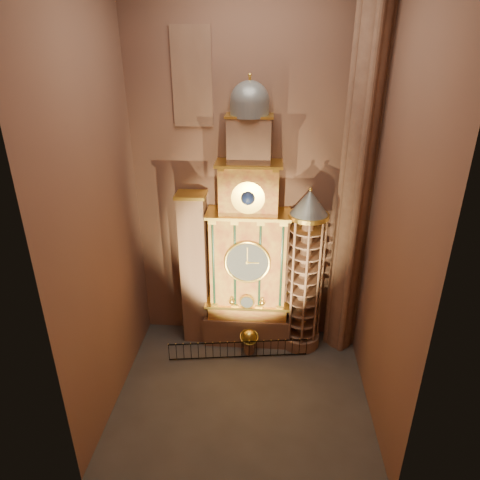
# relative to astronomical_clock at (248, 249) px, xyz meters

# --- Properties ---
(floor) EXTENTS (14.00, 14.00, 0.00)m
(floor) POSITION_rel_astronomical_clock_xyz_m (0.00, -4.96, -6.68)
(floor) COLOR #383330
(floor) RESTS_ON ground
(wall_back) EXTENTS (22.00, 0.00, 22.00)m
(wall_back) POSITION_rel_astronomical_clock_xyz_m (0.00, 1.04, 4.32)
(wall_back) COLOR #845C47
(wall_back) RESTS_ON floor
(wall_left) EXTENTS (0.00, 22.00, 22.00)m
(wall_left) POSITION_rel_astronomical_clock_xyz_m (-7.00, -4.96, 4.32)
(wall_left) COLOR #845C47
(wall_left) RESTS_ON floor
(wall_right) EXTENTS (0.00, 22.00, 22.00)m
(wall_right) POSITION_rel_astronomical_clock_xyz_m (7.00, -4.96, 4.32)
(wall_right) COLOR #845C47
(wall_right) RESTS_ON floor
(astronomical_clock) EXTENTS (5.60, 2.41, 16.70)m
(astronomical_clock) POSITION_rel_astronomical_clock_xyz_m (0.00, 0.00, 0.00)
(astronomical_clock) COLOR #8C634C
(astronomical_clock) RESTS_ON floor
(portrait_tower) EXTENTS (1.80, 1.60, 10.20)m
(portrait_tower) POSITION_rel_astronomical_clock_xyz_m (-3.40, 0.02, -1.53)
(portrait_tower) COLOR #8C634C
(portrait_tower) RESTS_ON floor
(stair_turret) EXTENTS (2.50, 2.50, 10.80)m
(stair_turret) POSITION_rel_astronomical_clock_xyz_m (3.50, -0.26, -1.41)
(stair_turret) COLOR #8C634C
(stair_turret) RESTS_ON floor
(gothic_pier) EXTENTS (2.04, 2.04, 22.00)m
(gothic_pier) POSITION_rel_astronomical_clock_xyz_m (6.10, 0.04, 4.32)
(gothic_pier) COLOR #8C634C
(gothic_pier) RESTS_ON floor
(stained_glass_window) EXTENTS (2.20, 0.14, 5.20)m
(stained_glass_window) POSITION_rel_astronomical_clock_xyz_m (-3.20, 0.95, 9.82)
(stained_glass_window) COLOR navy
(stained_glass_window) RESTS_ON wall_back
(celestial_globe) EXTENTS (1.43, 1.38, 1.72)m
(celestial_globe) POSITION_rel_astronomical_clock_xyz_m (0.18, -1.50, -5.65)
(celestial_globe) COLOR #8C634C
(celestial_globe) RESTS_ON floor
(iron_railing) EXTENTS (8.61, 1.20, 1.20)m
(iron_railing) POSITION_rel_astronomical_clock_xyz_m (-0.46, -2.09, -6.02)
(iron_railing) COLOR black
(iron_railing) RESTS_ON floor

